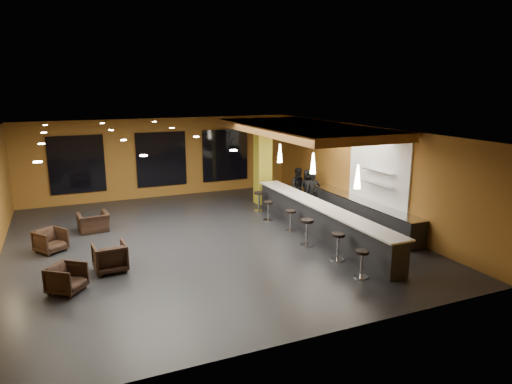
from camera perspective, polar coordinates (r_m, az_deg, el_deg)
name	(u,v)px	position (r m, az deg, el deg)	size (l,w,h in m)	color
floor	(206,241)	(15.00, -6.30, -6.13)	(12.00, 13.00, 0.10)	black
ceiling	(203,130)	(14.23, -6.67, 7.69)	(12.00, 13.00, 0.10)	black
wall_back	(161,158)	(20.76, -11.81, 4.22)	(12.00, 0.10, 3.50)	brown
wall_front	(307,257)	(8.70, 6.44, -8.08)	(12.00, 0.10, 3.50)	brown
wall_right	(362,173)	(17.22, 13.15, 2.33)	(0.10, 13.00, 3.50)	brown
wood_soffit	(301,129)	(16.73, 5.67, 7.88)	(3.60, 8.00, 0.28)	#9A632D
window_left	(77,165)	(20.26, -21.48, 3.22)	(2.20, 0.06, 2.40)	black
window_center	(161,159)	(20.66, -11.75, 4.04)	(2.20, 0.06, 2.40)	black
window_right	(225,155)	(21.46, -3.87, 4.62)	(2.20, 0.06, 2.40)	black
tile_backsplash	(378,171)	(16.34, 15.02, 2.55)	(0.06, 3.20, 2.40)	white
bar_counter	(319,220)	(15.39, 7.89, -3.51)	(0.60, 8.00, 1.00)	black
bar_top	(320,205)	(15.25, 7.96, -1.63)	(0.78, 8.10, 0.05)	silver
prep_counter	(360,212)	(16.89, 12.83, -2.46)	(0.70, 6.00, 0.86)	black
prep_top	(360,200)	(16.78, 12.91, -0.96)	(0.72, 6.00, 0.03)	silver
wall_shelf_lower	(378,184)	(16.18, 14.98, 1.00)	(0.30, 1.50, 0.03)	silver
wall_shelf_upper	(379,171)	(16.09, 15.07, 2.57)	(0.30, 1.50, 0.03)	silver
column	(263,162)	(19.08, 0.85, 3.72)	(0.60, 0.60, 3.50)	#A49824
pendant_0	(358,177)	(13.34, 12.59, 1.88)	(0.20, 0.20, 0.70)	white
pendant_1	(313,163)	(15.39, 7.15, 3.58)	(0.20, 0.20, 0.70)	white
pendant_2	(280,153)	(17.56, 3.01, 4.86)	(0.20, 0.20, 0.70)	white
staff_a	(313,193)	(17.74, 7.11, -0.13)	(0.61, 0.40, 1.67)	black
staff_b	(299,187)	(18.76, 5.39, 0.57)	(0.79, 0.61, 1.62)	black
staff_c	(308,188)	(18.78, 6.54, 0.47)	(0.76, 0.50, 1.56)	black
armchair_a	(67,278)	(12.10, -22.60, -9.95)	(0.74, 0.76, 0.70)	black
armchair_b	(110,257)	(12.99, -17.79, -7.76)	(0.83, 0.86, 0.78)	black
armchair_c	(51,241)	(15.06, -24.29, -5.58)	(0.75, 0.77, 0.70)	black
armchair_d	(93,222)	(16.59, -19.67, -3.59)	(0.99, 0.87, 0.64)	black
bar_stool_0	(362,260)	(12.26, 13.09, -8.31)	(0.37, 0.37, 0.74)	silver
bar_stool_1	(338,243)	(13.29, 10.22, -6.28)	(0.40, 0.40, 0.80)	silver
bar_stool_2	(307,229)	(14.30, 6.38, -4.60)	(0.43, 0.43, 0.85)	silver
bar_stool_3	(291,218)	(15.66, 4.36, -3.24)	(0.37, 0.37, 0.74)	silver
bar_stool_4	(268,208)	(16.85, 1.54, -2.05)	(0.37, 0.37, 0.72)	silver
bar_stool_5	(259,199)	(18.04, 0.37, -0.88)	(0.40, 0.40, 0.79)	silver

